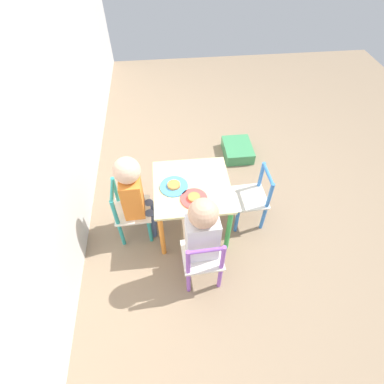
% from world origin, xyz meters
% --- Properties ---
extents(ground_plane, '(6.00, 6.00, 0.00)m').
position_xyz_m(ground_plane, '(0.00, 0.00, 0.00)').
color(ground_plane, '#8C755B').
extents(house_wall, '(6.00, 0.06, 2.60)m').
position_xyz_m(house_wall, '(0.00, 0.86, 1.30)').
color(house_wall, silver).
rests_on(house_wall, ground_plane).
extents(kids_table, '(0.54, 0.54, 0.47)m').
position_xyz_m(kids_table, '(0.00, 0.00, 0.39)').
color(kids_table, beige).
rests_on(kids_table, ground_plane).
extents(chair_teal, '(0.27, 0.27, 0.52)m').
position_xyz_m(chair_teal, '(-0.02, 0.46, 0.25)').
color(chair_teal, silver).
rests_on(chair_teal, ground_plane).
extents(chair_purple, '(0.27, 0.27, 0.52)m').
position_xyz_m(chair_purple, '(-0.46, -0.02, 0.25)').
color(chair_purple, silver).
rests_on(chair_purple, ground_plane).
extents(chair_blue, '(0.27, 0.27, 0.52)m').
position_xyz_m(chair_blue, '(0.02, -0.46, 0.25)').
color(chair_blue, silver).
rests_on(chair_blue, ground_plane).
extents(child_back, '(0.21, 0.23, 0.76)m').
position_xyz_m(child_back, '(-0.02, 0.41, 0.47)').
color(child_back, '#4C608E').
rests_on(child_back, ground_plane).
extents(child_left, '(0.23, 0.21, 0.78)m').
position_xyz_m(child_left, '(-0.41, -0.02, 0.48)').
color(child_left, '#38383D').
rests_on(child_left, ground_plane).
extents(plate_back, '(0.20, 0.20, 0.03)m').
position_xyz_m(plate_back, '(0.00, 0.13, 0.48)').
color(plate_back, '#4C9EE0').
rests_on(plate_back, kids_table).
extents(plate_left, '(0.18, 0.18, 0.03)m').
position_xyz_m(plate_left, '(-0.13, 0.00, 0.48)').
color(plate_left, '#E54C47').
rests_on(plate_left, kids_table).
extents(storage_bin, '(0.34, 0.27, 0.11)m').
position_xyz_m(storage_bin, '(0.81, -0.54, 0.06)').
color(storage_bin, '#3D8E56').
rests_on(storage_bin, ground_plane).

